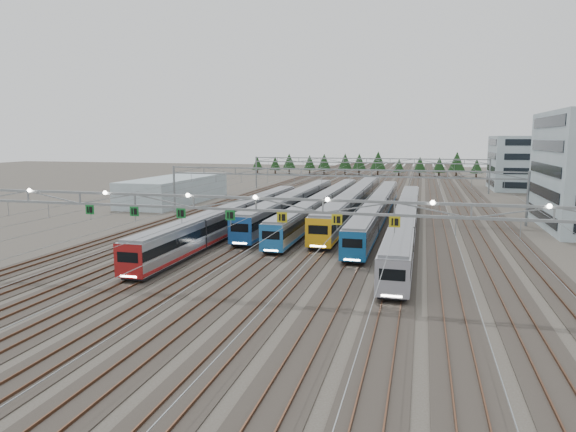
% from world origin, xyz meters
% --- Properties ---
extents(ground, '(400.00, 400.00, 0.00)m').
position_xyz_m(ground, '(0.00, 0.00, 0.00)').
color(ground, '#47423A').
rests_on(ground, ground).
extents(track_bed, '(54.00, 260.00, 5.42)m').
position_xyz_m(track_bed, '(0.00, 100.00, 1.49)').
color(track_bed, '#2D2823').
rests_on(track_bed, ground).
extents(train_a, '(2.76, 54.46, 3.59)m').
position_xyz_m(train_a, '(-11.25, 25.66, 2.05)').
color(train_a, black).
rests_on(train_a, ground).
extents(train_b, '(2.91, 52.07, 3.79)m').
position_xyz_m(train_b, '(-6.75, 40.26, 2.14)').
color(train_b, black).
rests_on(train_b, ground).
extents(train_c, '(2.70, 61.12, 3.51)m').
position_xyz_m(train_c, '(-2.25, 42.18, 2.00)').
color(train_c, black).
rests_on(train_c, ground).
extents(train_d, '(3.00, 62.92, 3.91)m').
position_xyz_m(train_d, '(2.25, 46.26, 2.21)').
color(train_d, black).
rests_on(train_d, ground).
extents(train_e, '(2.73, 59.70, 3.55)m').
position_xyz_m(train_e, '(6.75, 39.36, 2.02)').
color(train_e, black).
rests_on(train_e, ground).
extents(train_f, '(2.71, 60.95, 3.52)m').
position_xyz_m(train_f, '(11.25, 29.05, 2.01)').
color(train_f, black).
rests_on(train_f, ground).
extents(gantry_near, '(56.36, 0.61, 8.08)m').
position_xyz_m(gantry_near, '(-0.05, -0.12, 7.09)').
color(gantry_near, gray).
rests_on(gantry_near, ground).
extents(gantry_mid, '(56.36, 0.36, 8.00)m').
position_xyz_m(gantry_mid, '(0.00, 40.00, 6.39)').
color(gantry_mid, gray).
rests_on(gantry_mid, ground).
extents(gantry_far, '(56.36, 0.36, 8.00)m').
position_xyz_m(gantry_far, '(0.00, 85.00, 6.39)').
color(gantry_far, gray).
rests_on(gantry_far, ground).
extents(depot_bldg_north, '(22.00, 18.00, 13.19)m').
position_xyz_m(depot_bldg_north, '(40.73, 97.53, 6.59)').
color(depot_bldg_north, '#98B0B6').
rests_on(depot_bldg_north, ground).
extents(west_shed, '(10.00, 30.00, 4.92)m').
position_xyz_m(west_shed, '(-34.60, 53.47, 2.46)').
color(west_shed, '#98B0B6').
rests_on(west_shed, ground).
extents(treeline, '(81.20, 5.60, 7.02)m').
position_xyz_m(treeline, '(-7.20, 136.91, 4.23)').
color(treeline, '#332114').
rests_on(treeline, ground).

